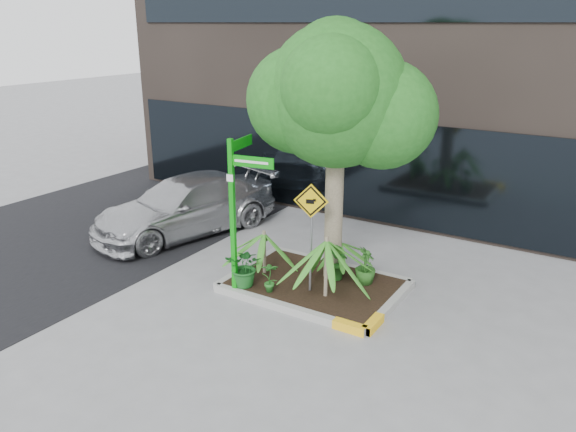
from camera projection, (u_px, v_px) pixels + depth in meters
The scene contains 14 objects.
ground at pixel (298, 292), 10.98m from camera, with size 80.00×80.00×0.00m, color gray.
asphalt_road at pixel (78, 231), 14.21m from camera, with size 7.00×80.00×0.01m, color black.
planter at pixel (315, 285), 11.06m from camera, with size 3.35×2.36×0.15m.
tree at pixel (337, 96), 10.19m from camera, with size 3.41×3.03×5.12m.
palm_front at pixel (327, 240), 10.16m from camera, with size 1.34×1.34×1.49m.
palm_left at pixel (264, 234), 11.22m from camera, with size 1.02×1.02×1.13m.
palm_back at pixel (340, 242), 11.23m from camera, with size 0.82×0.82×0.91m.
parked_car at pixel (186, 206), 13.92m from camera, with size 1.94×4.78×1.39m, color #B8B9BE.
shrub_a at pixel (245, 267), 10.79m from camera, with size 0.72×0.72×0.80m, color #18561E.
shrub_b at pixel (365, 266), 10.91m from camera, with size 0.41×0.41×0.73m, color #24591A.
shrub_c at pixel (270, 277), 10.58m from camera, with size 0.32×0.32×0.62m, color #247022.
shrub_d at pixel (337, 261), 11.03m from camera, with size 0.45×0.45×0.82m, color #1F5B1A.
street_sign_post at pixel (237, 201), 10.30m from camera, with size 0.98×0.90×3.06m.
cattle_sign at pixel (311, 219), 10.31m from camera, with size 0.62×0.23×2.10m.
Camera 1 is at (5.03, -8.52, 5.00)m, focal length 35.00 mm.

